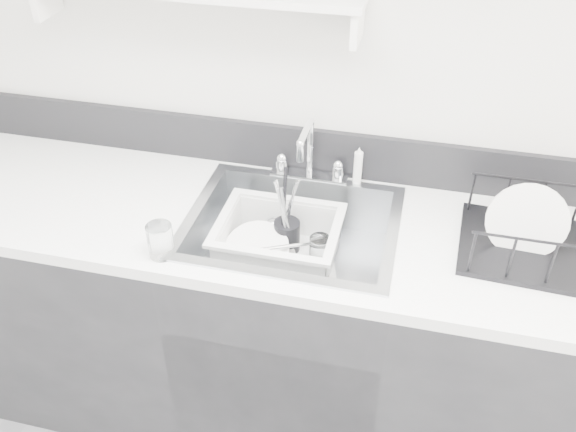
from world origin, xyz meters
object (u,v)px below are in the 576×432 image
(wash_tub, at_px, (279,242))
(dish_rack, at_px, (546,231))
(counter_run, at_px, (291,327))
(sink, at_px, (292,245))

(wash_tub, height_order, dish_rack, dish_rack)
(counter_run, relative_size, wash_tub, 8.45)
(counter_run, relative_size, dish_rack, 7.18)
(sink, xyz_separation_m, dish_rack, (0.72, 0.03, 0.17))
(wash_tub, distance_m, dish_rack, 0.78)
(dish_rack, bearing_deg, wash_tub, -175.46)
(sink, bearing_deg, dish_rack, 2.23)
(counter_run, xyz_separation_m, sink, (0.00, 0.00, 0.37))
(sink, relative_size, wash_tub, 1.69)
(sink, height_order, wash_tub, sink)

